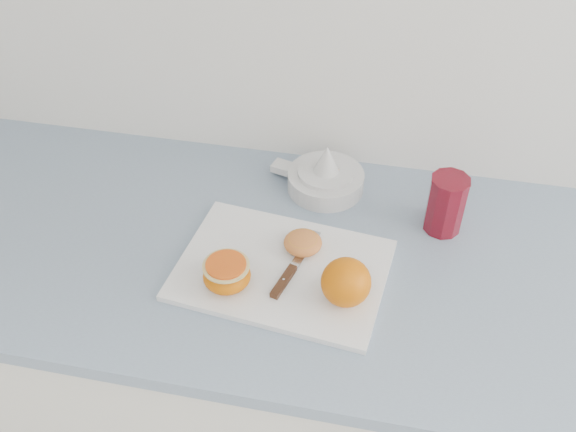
{
  "coord_description": "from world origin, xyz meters",
  "views": [
    {
      "loc": [
        -0.1,
        0.87,
        1.75
      ],
      "look_at": [
        -0.27,
        1.72,
        0.96
      ],
      "focal_mm": 40.0,
      "sensor_mm": 36.0,
      "label": 1
    }
  ],
  "objects_px": {
    "counter": "(339,393)",
    "citrus_juicer": "(325,177)",
    "cutting_board": "(282,270)",
    "red_tumbler": "(445,206)",
    "half_orange": "(227,274)"
  },
  "relations": [
    {
      "from": "half_orange",
      "to": "citrus_juicer",
      "type": "xyz_separation_m",
      "value": [
        0.12,
        0.31,
        -0.01
      ]
    },
    {
      "from": "half_orange",
      "to": "citrus_juicer",
      "type": "height_order",
      "value": "citrus_juicer"
    },
    {
      "from": "citrus_juicer",
      "to": "half_orange",
      "type": "bearing_deg",
      "value": -111.64
    },
    {
      "from": "counter",
      "to": "red_tumbler",
      "type": "distance_m",
      "value": 0.54
    },
    {
      "from": "citrus_juicer",
      "to": "red_tumbler",
      "type": "xyz_separation_m",
      "value": [
        0.24,
        -0.07,
        0.03
      ]
    },
    {
      "from": "cutting_board",
      "to": "red_tumbler",
      "type": "relative_size",
      "value": 3.06
    },
    {
      "from": "counter",
      "to": "red_tumbler",
      "type": "relative_size",
      "value": 21.01
    },
    {
      "from": "cutting_board",
      "to": "red_tumbler",
      "type": "bearing_deg",
      "value": 32.36
    },
    {
      "from": "half_orange",
      "to": "red_tumbler",
      "type": "height_order",
      "value": "red_tumbler"
    },
    {
      "from": "counter",
      "to": "red_tumbler",
      "type": "height_order",
      "value": "red_tumbler"
    },
    {
      "from": "half_orange",
      "to": "citrus_juicer",
      "type": "relative_size",
      "value": 0.42
    },
    {
      "from": "counter",
      "to": "citrus_juicer",
      "type": "distance_m",
      "value": 0.52
    },
    {
      "from": "half_orange",
      "to": "red_tumbler",
      "type": "xyz_separation_m",
      "value": [
        0.37,
        0.24,
        0.02
      ]
    },
    {
      "from": "red_tumbler",
      "to": "cutting_board",
      "type": "bearing_deg",
      "value": -147.64
    },
    {
      "from": "counter",
      "to": "cutting_board",
      "type": "height_order",
      "value": "cutting_board"
    }
  ]
}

